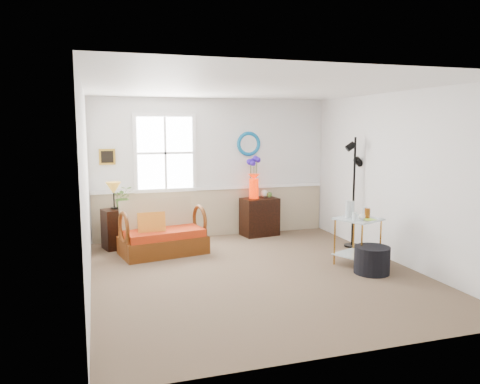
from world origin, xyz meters
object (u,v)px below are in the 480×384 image
object	(u,v)px
ottoman	(372,260)
floor_lamp	(354,193)
cabinet	(260,217)
loveseat	(163,227)
side_table	(357,242)
lamp_stand	(115,229)

from	to	relation	value
ottoman	floor_lamp	bearing A→B (deg)	69.73
cabinet	loveseat	bearing A→B (deg)	-166.35
loveseat	cabinet	bearing A→B (deg)	11.00
ottoman	loveseat	bearing A→B (deg)	144.37
side_table	floor_lamp	xyz separation A→B (m)	(0.51, 1.00, 0.59)
ottoman	cabinet	bearing A→B (deg)	104.90
lamp_stand	cabinet	xyz separation A→B (m)	(2.70, 0.21, 0.02)
loveseat	ottoman	xyz separation A→B (m)	(2.69, -1.93, -0.25)
loveseat	lamp_stand	distance (m)	0.94
cabinet	ottoman	xyz separation A→B (m)	(0.72, -2.72, -0.17)
loveseat	ottoman	world-z (taller)	loveseat
loveseat	cabinet	xyz separation A→B (m)	(1.96, 0.80, -0.08)
loveseat	lamp_stand	world-z (taller)	loveseat
cabinet	floor_lamp	bearing A→B (deg)	-54.84
loveseat	side_table	world-z (taller)	loveseat
loveseat	side_table	distance (m)	3.10
side_table	lamp_stand	bearing A→B (deg)	148.57
cabinet	floor_lamp	distance (m)	1.90
loveseat	cabinet	distance (m)	2.12
cabinet	floor_lamp	size ratio (longest dim) A/B	0.38
lamp_stand	cabinet	world-z (taller)	cabinet
cabinet	ottoman	world-z (taller)	cabinet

